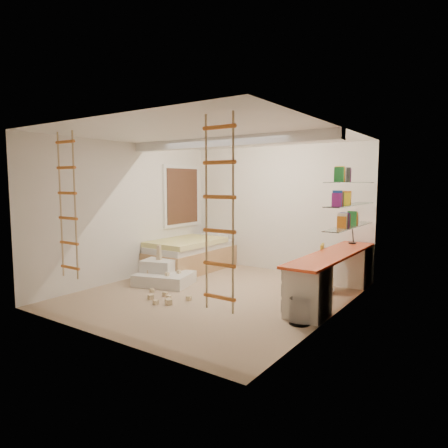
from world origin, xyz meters
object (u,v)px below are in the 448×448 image
Objects in this scene: bed at (191,255)px; swivel_chair at (321,274)px; play_platform at (163,275)px; desk at (333,274)px.

bed is 2.88m from swivel_chair.
swivel_chair reaches higher than play_platform.
play_platform is (-2.57, -1.13, -0.13)m from swivel_chair.
swivel_chair is (2.88, -0.07, -0.03)m from bed.
desk is 0.45m from swivel_chair.
swivel_chair reaches higher than bed.
play_platform is at bearing -75.56° from bed.
desk is 3.45× the size of swivel_chair.
bed is at bearing 178.66° from swivel_chair.
swivel_chair is 0.72× the size of play_platform.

